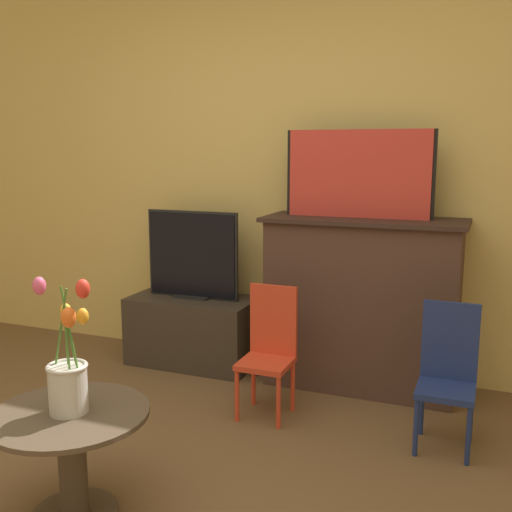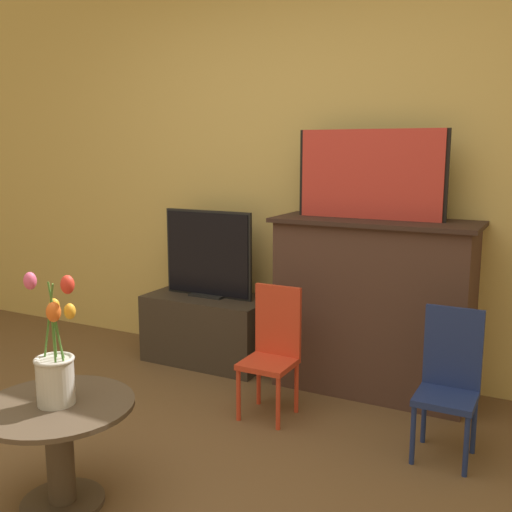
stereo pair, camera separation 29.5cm
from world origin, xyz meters
The scene contains 9 objects.
wall_back centered at (0.00, 2.13, 1.35)m, with size 8.00×0.06×2.70m.
fireplace_mantel centered at (0.52, 1.89, 0.53)m, with size 1.17×0.47×1.03m.
painting centered at (0.48, 1.89, 1.28)m, with size 0.87×0.03×0.51m.
tv_stand centered at (-0.60, 1.86, 0.23)m, with size 0.83×0.44×0.45m.
tv_monitor centered at (-0.60, 1.86, 0.73)m, with size 0.64×0.12×0.58m.
chair_red centered at (0.14, 1.33, 0.38)m, with size 0.27×0.27×0.70m.
chair_blue centered at (1.07, 1.31, 0.38)m, with size 0.27×0.27×0.70m.
side_table centered at (-0.24, 0.15, 0.29)m, with size 0.61×0.61×0.44m.
vase_tulips centered at (-0.23, 0.15, 0.59)m, with size 0.26×0.16×0.53m.
Camera 1 is at (1.22, -1.58, 1.43)m, focal length 42.00 mm.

